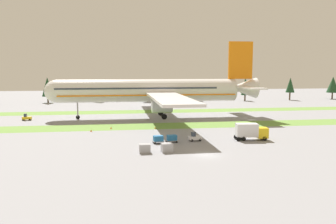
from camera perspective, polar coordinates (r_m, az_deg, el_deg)
name	(u,v)px	position (r m, az deg, el deg)	size (l,w,h in m)	color
ground_plane	(206,155)	(60.40, 6.41, -7.23)	(400.00, 400.00, 0.00)	gray
grass_strip_near	(175,126)	(91.44, 1.26, -2.30)	(320.00, 10.21, 0.01)	olive
grass_strip_far	(161,111)	(123.20, -1.24, 0.12)	(320.00, 10.21, 0.01)	olive
airliner	(155,90)	(105.95, -2.26, 3.66)	(66.37, 81.46, 23.99)	silver
baggage_tug	(195,137)	(71.69, 4.53, -4.27)	(2.74, 1.61, 1.97)	silver
cargo_dolly_lead	(172,138)	(70.13, 0.66, -4.41)	(2.37, 1.76, 1.55)	#A3A3A8
cargo_dolly_second	(158,139)	(69.40, -1.65, -4.54)	(2.37, 1.76, 1.55)	#A3A3A8
catering_truck	(251,131)	(74.47, 13.79, -3.13)	(7.16, 3.01, 3.58)	yellow
pushback_tractor	(27,118)	(109.44, -22.72, -0.87)	(2.61, 1.31, 1.97)	yellow
ground_crew_marshaller	(239,132)	(78.37, 11.91, -3.33)	(0.36, 0.50, 1.74)	black
uld_container_0	(167,148)	(62.09, -0.18, -6.02)	(2.00, 1.60, 1.63)	#A3A3A8
uld_container_1	(145,148)	(61.71, -3.95, -6.13)	(2.00, 1.60, 1.60)	#A3A3A8
taxiway_marker_0	(111,128)	(87.55, -9.58, -2.62)	(0.44, 0.44, 0.59)	orange
taxiway_marker_1	(252,124)	(95.13, 13.97, -1.98)	(0.44, 0.44, 0.53)	orange
taxiway_marker_2	(155,128)	(86.84, -2.19, -2.65)	(0.44, 0.44, 0.47)	orange
taxiway_marker_3	(91,131)	(84.40, -12.83, -3.08)	(0.44, 0.44, 0.54)	orange
distant_tree_line	(177,87)	(162.88, 1.47, 4.20)	(193.33, 10.26, 11.70)	#4C3823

